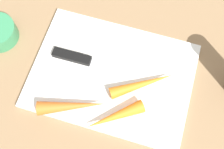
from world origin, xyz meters
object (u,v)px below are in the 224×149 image
at_px(knife, 77,58).
at_px(carrot_longest, 142,84).
at_px(cutting_board, 112,75).
at_px(carrot_medium, 72,106).
at_px(carrot_shortest, 115,116).

bearing_deg(knife, carrot_longest, -8.50).
relative_size(cutting_board, carrot_medium, 2.50).
bearing_deg(carrot_longest, knife, 138.18).
height_order(cutting_board, knife, knife).
bearing_deg(carrot_medium, carrot_shortest, -17.81).
xyz_separation_m(carrot_medium, carrot_longest, (0.13, 0.09, -0.00)).
bearing_deg(cutting_board, carrot_medium, -120.98).
xyz_separation_m(carrot_shortest, carrot_medium, (-0.09, -0.00, 0.00)).
xyz_separation_m(cutting_board, carrot_shortest, (0.03, -0.09, 0.02)).
distance_m(cutting_board, carrot_medium, 0.12).
height_order(knife, carrot_longest, carrot_longest).
bearing_deg(carrot_medium, knife, 83.00).
relative_size(knife, carrot_longest, 1.36).
bearing_deg(carrot_shortest, carrot_longest, -151.09).
bearing_deg(carrot_shortest, knife, -79.48).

